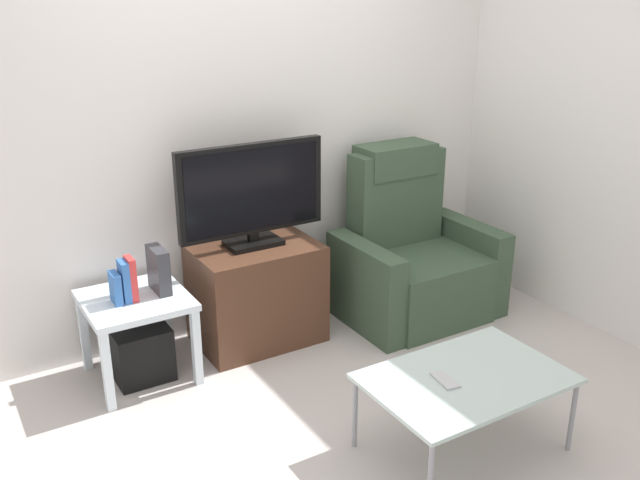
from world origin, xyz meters
name	(u,v)px	position (x,y,z in m)	size (l,w,h in m)	color
ground_plane	(337,401)	(0.00, 0.00, 0.00)	(6.40, 6.40, 0.00)	#BCB2AD
wall_back	(236,119)	(0.00, 1.13, 1.30)	(6.40, 0.06, 2.60)	silver
wall_side	(608,119)	(1.88, 0.00, 1.30)	(0.06, 4.48, 2.60)	silver
tv_stand	(257,293)	(-0.05, 0.82, 0.31)	(0.72, 0.50, 0.61)	#4C2D1E
television	(252,193)	(-0.05, 0.84, 0.93)	(0.89, 0.20, 0.60)	black
recliner_armchair	(412,257)	(1.00, 0.66, 0.37)	(0.98, 0.78, 1.08)	#384C38
side_table	(136,310)	(-0.79, 0.77, 0.40)	(0.54, 0.54, 0.48)	silver
subwoofer_box	(140,351)	(-0.79, 0.77, 0.15)	(0.30, 0.30, 0.30)	black
book_leftmost	(116,288)	(-0.89, 0.75, 0.56)	(0.04, 0.12, 0.17)	#3366B2
book_middle	(125,281)	(-0.84, 0.75, 0.59)	(0.04, 0.11, 0.22)	#3366B2
book_rightmost	(131,279)	(-0.80, 0.75, 0.60)	(0.03, 0.11, 0.24)	red
game_console	(159,270)	(-0.65, 0.78, 0.60)	(0.07, 0.20, 0.25)	#333338
coffee_table	(466,381)	(0.29, -0.63, 0.36)	(0.90, 0.60, 0.39)	#B2C6C1
cell_phone	(445,380)	(0.18, -0.61, 0.39)	(0.07, 0.15, 0.01)	#B7B7BC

